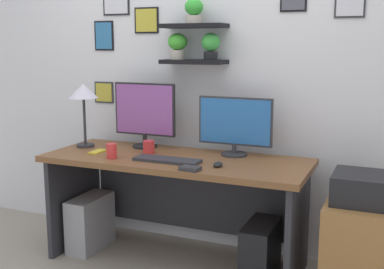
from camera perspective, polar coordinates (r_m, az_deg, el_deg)
The scene contains 16 objects.
ground_plane at distance 3.57m, azimuth -1.85°, elevation -14.45°, with size 8.00×8.00×0.00m, color gray.
back_wall_assembly at distance 3.64m, azimuth 0.90°, elevation 8.16°, with size 4.40×0.24×2.70m.
desk at distance 3.43m, azimuth -1.50°, elevation -5.78°, with size 1.79×0.68×0.75m.
monitor_left at distance 3.62m, azimuth -5.48°, elevation 2.48°, with size 0.48×0.18×0.47m.
monitor_right at distance 3.36m, azimuth 4.99°, elevation 1.12°, with size 0.52×0.18×0.40m.
keyboard at distance 3.21m, azimuth -2.94°, elevation -2.95°, with size 0.44×0.14×0.02m, color #2D2D33.
computer_mouse at distance 3.07m, azimuth 3.01°, elevation -3.47°, with size 0.06×0.09×0.03m, color black.
desk_lamp at distance 3.69m, azimuth -12.41°, elevation 4.43°, with size 0.21×0.21×0.47m.
cell_phone at distance 3.54m, azimuth -10.85°, elevation -1.94°, with size 0.07×0.14×0.01m, color yellow.
coffee_mug at distance 3.45m, azimuth -5.00°, elevation -1.45°, with size 0.08×0.08×0.09m, color red.
pen_cup at distance 3.33m, azimuth -9.27°, elevation -1.88°, with size 0.07×0.07×0.10m, color red.
scissors_tray at distance 2.98m, azimuth -0.21°, elevation -3.94°, with size 0.12×0.08×0.02m, color #2D2D33.
drawer_cabinet at distance 3.14m, azimuth 19.10°, elevation -12.67°, with size 0.44×0.50×0.60m, color #9E6B38.
printer at distance 3.02m, azimuth 19.54°, elevation -5.91°, with size 0.38×0.34×0.17m, color black.
computer_tower_left at distance 3.79m, azimuth -11.64°, elevation -9.90°, with size 0.18×0.40×0.40m, color #99999E.
computer_tower_right at distance 3.26m, azimuth 7.91°, elevation -13.34°, with size 0.18×0.40×0.39m, color black.
Camera 1 is at (1.36, -2.94, 1.51)m, focal length 46.21 mm.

